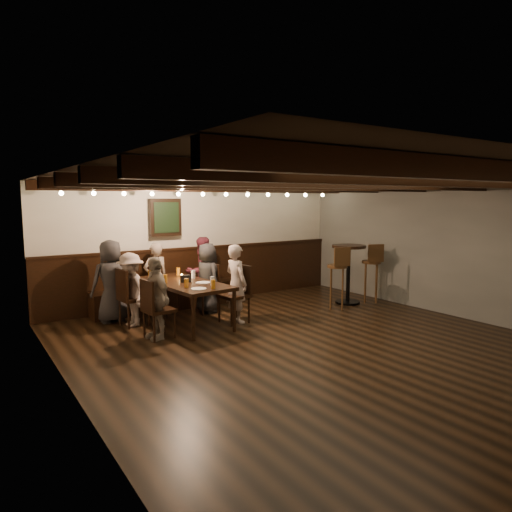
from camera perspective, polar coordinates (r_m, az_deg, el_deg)
room at (r=8.17m, az=-4.64°, el=-0.11°), size 7.00×7.00×7.00m
dining_table at (r=7.75m, az=-8.95°, el=-3.64°), size 1.03×1.99×0.72m
chair_left_near at (r=7.90m, az=-15.10°, el=-6.31°), size 0.48×0.48×0.96m
chair_left_far at (r=7.12m, az=-12.14°, el=-7.84°), size 0.45×0.45×0.91m
chair_right_near at (r=8.57m, az=-6.23°, el=-5.20°), size 0.45×0.45×0.90m
chair_right_far at (r=7.84m, az=-2.65°, el=-6.14°), size 0.48×0.48×0.98m
person_bench_left at (r=8.16m, az=-17.63°, el=-3.00°), size 0.73×0.51×1.42m
person_bench_centre at (r=8.66m, az=-12.42°, el=-2.66°), size 0.50×0.35×1.30m
person_bench_right at (r=8.96m, az=-6.84°, el=-2.00°), size 0.71×0.58×1.37m
person_left_near at (r=7.83m, az=-15.38°, el=-4.07°), size 0.52×0.83×1.22m
person_left_far at (r=7.02m, az=-12.44°, el=-5.14°), size 0.37×0.76×1.25m
person_right_near at (r=8.51m, az=-6.08°, el=-2.74°), size 0.47×0.67×1.29m
person_right_far at (r=7.78m, az=-2.49°, el=-3.45°), size 0.36×0.52×1.34m
pint_a at (r=8.21m, az=-13.11°, el=-2.22°), size 0.07×0.07×0.14m
pint_b at (r=8.41m, az=-9.70°, el=-1.92°), size 0.07×0.07×0.14m
pint_c at (r=7.67m, az=-11.29°, el=-2.82°), size 0.07×0.07×0.14m
pint_d at (r=8.05m, az=-7.83°, el=-2.29°), size 0.07×0.07×0.14m
pint_e at (r=7.23m, az=-8.70°, el=-3.36°), size 0.07×0.07×0.14m
pint_f at (r=7.37m, az=-5.48°, el=-3.12°), size 0.07×0.07×0.14m
pint_g at (r=7.08m, az=-5.38°, el=-3.53°), size 0.07×0.07×0.14m
plate_near at (r=7.07m, az=-7.18°, el=-4.09°), size 0.24×0.24×0.01m
plate_far at (r=7.57m, az=-6.65°, el=-3.33°), size 0.24×0.24×0.01m
condiment_caddy at (r=7.69m, az=-8.78°, el=-2.82°), size 0.15×0.10×0.12m
candle at (r=8.05m, az=-9.29°, el=-2.64°), size 0.05×0.05×0.05m
high_top_table at (r=9.33m, az=11.48°, el=-1.14°), size 0.67×0.67×1.19m
bar_stool_left at (r=8.89m, az=10.09°, el=-3.68°), size 0.40×0.42×1.20m
bar_stool_right at (r=9.64m, az=14.18°, el=-2.96°), size 0.42×0.43×1.20m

